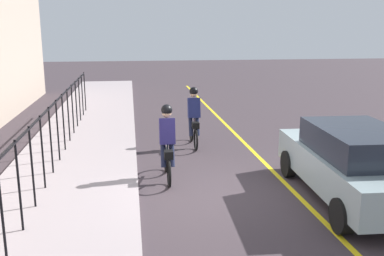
% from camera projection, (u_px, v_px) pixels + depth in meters
% --- Properties ---
extents(ground_plane, '(80.00, 80.00, 0.00)m').
position_uv_depth(ground_plane, '(221.00, 193.00, 9.40)').
color(ground_plane, '#3A3035').
extents(lane_line_centre, '(36.00, 0.12, 0.01)m').
position_uv_depth(lane_line_centre, '(291.00, 189.00, 9.62)').
color(lane_line_centre, yellow).
rests_on(lane_line_centre, ground).
extents(sidewalk, '(40.00, 3.20, 0.15)m').
position_uv_depth(sidewalk, '(61.00, 199.00, 8.91)').
color(sidewalk, '#9B8E91').
rests_on(sidewalk, ground).
extents(iron_fence, '(17.28, 0.04, 1.60)m').
position_uv_depth(iron_fence, '(46.00, 134.00, 9.56)').
color(iron_fence, black).
rests_on(iron_fence, sidewalk).
extents(cyclist_lead, '(1.71, 0.36, 1.83)m').
position_uv_depth(cyclist_lead, '(194.00, 117.00, 12.92)').
color(cyclist_lead, black).
rests_on(cyclist_lead, ground).
extents(cyclist_follow, '(1.71, 0.36, 1.83)m').
position_uv_depth(cyclist_follow, '(167.00, 143.00, 10.00)').
color(cyclist_follow, black).
rests_on(cyclist_follow, ground).
extents(patrol_sedan, '(4.48, 2.10, 1.58)m').
position_uv_depth(patrol_sedan, '(353.00, 162.00, 8.87)').
color(patrol_sedan, '#889B9F').
rests_on(patrol_sedan, ground).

